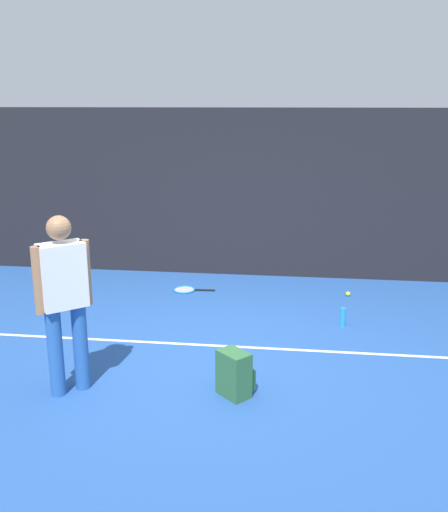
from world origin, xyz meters
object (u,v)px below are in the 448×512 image
tennis_player (64,295)px  water_bottle (343,317)px  backpack (235,374)px  tennis_racket (186,290)px  tennis_ball_near_player (348,294)px

tennis_player → water_bottle: 3.44m
backpack → tennis_player: bearing=47.2°
tennis_racket → backpack: 3.12m
tennis_racket → tennis_ball_near_player: tennis_ball_near_player is taller
tennis_ball_near_player → tennis_racket: bearing=-178.9°
tennis_racket → tennis_player: bearing=77.0°
backpack → tennis_ball_near_player: backpack is taller
tennis_racket → backpack: bearing=106.1°
tennis_ball_near_player → water_bottle: 1.16m
tennis_racket → tennis_ball_near_player: bearing=178.0°
tennis_player → backpack: size_ratio=3.86×
water_bottle → tennis_ball_near_player: bearing=81.9°
water_bottle → tennis_racket: bearing=153.1°
backpack → tennis_ball_near_player: 3.26m
tennis_player → tennis_ball_near_player: size_ratio=25.76×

